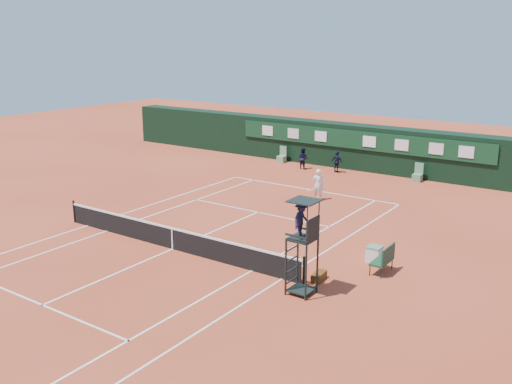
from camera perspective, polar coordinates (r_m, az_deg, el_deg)
ground at (r=24.58m, az=-8.32°, el=-5.67°), size 90.00×90.00×0.00m
court_lines at (r=24.58m, az=-8.32°, el=-5.65°), size 11.05×23.85×0.01m
tennis_net at (r=24.41m, az=-8.37°, el=-4.55°), size 12.90×0.10×1.10m
back_wall at (r=39.46m, az=10.40°, el=4.46°), size 40.00×1.65×3.00m
linesman_chair_left at (r=41.14m, az=2.60°, el=3.44°), size 0.55×0.50×1.15m
linesman_chair_right at (r=36.96m, az=15.85°, el=1.52°), size 0.55×0.50×1.15m
umpire_chair at (r=19.47m, az=4.65°, el=-3.51°), size 0.96×0.95×3.42m
player_bench at (r=22.29m, az=12.72°, el=-6.48°), size 0.55×1.20×1.10m
tennis_bag at (r=21.44m, az=6.31°, el=-8.38°), size 0.40×0.80×0.29m
cooler at (r=23.39m, az=11.76°, el=-6.08°), size 0.57×0.57×0.65m
tennis_ball at (r=31.93m, az=1.72°, el=-0.54°), size 0.06×0.06×0.06m
player at (r=31.51m, az=6.22°, el=0.75°), size 0.75×0.64×1.75m
ball_kid_left at (r=39.03m, az=4.70°, el=3.39°), size 0.79×0.66×1.49m
ball_kid_right at (r=38.21m, az=8.10°, el=3.00°), size 0.90×0.52×1.44m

